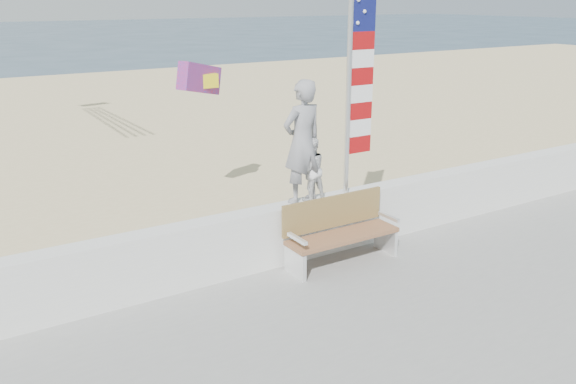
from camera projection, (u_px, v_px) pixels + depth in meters
name	position (u px, v px, depth m)	size (l,w,h in m)	color
ground	(350.00, 333.00, 7.67)	(220.00, 220.00, 0.00)	#2A4155
sand	(126.00, 168.00, 14.93)	(90.00, 40.00, 0.08)	beige
seawall	(270.00, 237.00, 9.10)	(30.00, 0.35, 0.90)	silver
adult	(302.00, 142.00, 8.97)	(0.67, 0.44, 1.85)	gray
child	(311.00, 169.00, 9.18)	(0.47, 0.37, 0.97)	silver
bench	(339.00, 230.00, 9.19)	(1.80, 0.57, 1.00)	#936140
flag	(356.00, 70.00, 9.14)	(0.50, 0.08, 3.50)	silver
parafoil_kite	(201.00, 79.00, 11.28)	(1.03, 0.66, 0.70)	red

